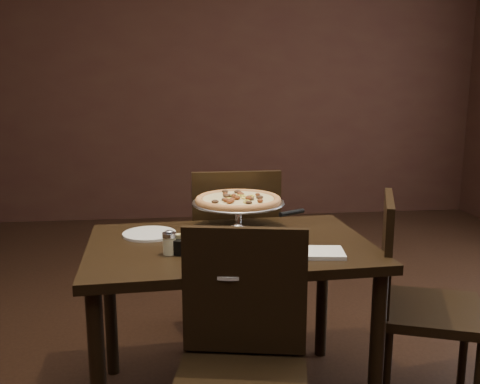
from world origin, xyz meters
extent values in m
cube|color=black|center=(0.00, 3.51, 1.40)|extent=(6.00, 0.02, 2.80)
cube|color=black|center=(0.05, 0.10, 0.72)|extent=(1.22, 0.85, 0.04)
cylinder|color=black|center=(-0.46, -0.26, 0.35)|extent=(0.06, 0.06, 0.70)
cylinder|color=black|center=(0.60, -0.20, 0.35)|extent=(0.06, 0.06, 0.70)
cylinder|color=black|center=(-0.50, 0.41, 0.35)|extent=(0.06, 0.06, 0.70)
cylinder|color=black|center=(0.57, 0.46, 0.35)|extent=(0.06, 0.06, 0.70)
cylinder|color=#BABAC1|center=(0.11, 0.28, 0.74)|extent=(0.14, 0.14, 0.01)
cylinder|color=#BABAC1|center=(0.11, 0.28, 0.80)|extent=(0.03, 0.03, 0.11)
cylinder|color=#BABAC1|center=(0.11, 0.28, 0.86)|extent=(0.10, 0.10, 0.01)
cylinder|color=gray|center=(0.11, 0.28, 0.87)|extent=(0.41, 0.41, 0.01)
torus|color=gray|center=(0.11, 0.28, 0.87)|extent=(0.42, 0.42, 0.01)
cylinder|color=#A56431|center=(0.11, 0.28, 0.88)|extent=(0.38, 0.38, 0.01)
torus|color=#A56431|center=(0.11, 0.28, 0.88)|extent=(0.39, 0.39, 0.03)
cylinder|color=tan|center=(0.11, 0.28, 0.89)|extent=(0.32, 0.32, 0.01)
cylinder|color=beige|center=(-0.20, -0.02, 0.77)|extent=(0.05, 0.05, 0.07)
cylinder|color=#BABAC1|center=(-0.20, -0.02, 0.82)|extent=(0.06, 0.06, 0.02)
ellipsoid|color=#BABAC1|center=(-0.20, -0.02, 0.83)|extent=(0.03, 0.03, 0.01)
cylinder|color=maroon|center=(0.07, -0.04, 0.78)|extent=(0.06, 0.06, 0.09)
cylinder|color=#BABAC1|center=(0.07, -0.04, 0.83)|extent=(0.07, 0.07, 0.02)
ellipsoid|color=#BABAC1|center=(0.07, -0.04, 0.85)|extent=(0.04, 0.04, 0.01)
cylinder|color=black|center=(-0.15, -0.01, 0.77)|extent=(0.10, 0.10, 0.06)
cube|color=tan|center=(-0.16, -0.01, 0.78)|extent=(0.04, 0.03, 0.07)
cube|color=tan|center=(-0.14, -0.01, 0.78)|extent=(0.04, 0.03, 0.07)
cube|color=silver|center=(0.41, -0.10, 0.75)|extent=(0.17, 0.17, 0.02)
cylinder|color=white|center=(-0.29, 0.26, 0.75)|extent=(0.24, 0.24, 0.01)
cylinder|color=white|center=(0.03, -0.22, 0.75)|extent=(0.26, 0.26, 0.01)
cone|color=#BABAC1|center=(0.30, 0.03, 0.88)|extent=(0.17, 0.17, 0.00)
cylinder|color=black|center=(0.30, 0.03, 0.88)|extent=(0.12, 0.10, 0.03)
cube|color=black|center=(0.13, 0.76, 0.46)|extent=(0.46, 0.46, 0.04)
cube|color=black|center=(0.13, 0.56, 0.73)|extent=(0.45, 0.04, 0.47)
cylinder|color=black|center=(0.31, 0.95, 0.22)|extent=(0.04, 0.04, 0.44)
cylinder|color=black|center=(-0.05, 0.95, 0.22)|extent=(0.04, 0.04, 0.44)
cylinder|color=black|center=(0.32, 0.58, 0.22)|extent=(0.04, 0.04, 0.44)
cylinder|color=black|center=(-0.05, 0.58, 0.22)|extent=(0.04, 0.04, 0.44)
cube|color=black|center=(0.06, -0.33, 0.70)|extent=(0.43, 0.11, 0.45)
cube|color=black|center=(0.91, -0.03, 0.45)|extent=(0.56, 0.56, 0.04)
cube|color=black|center=(0.72, 0.04, 0.70)|extent=(0.18, 0.42, 0.46)
cylinder|color=black|center=(1.13, 0.07, 0.21)|extent=(0.04, 0.04, 0.42)
cylinder|color=black|center=(0.68, -0.14, 0.21)|extent=(0.04, 0.04, 0.42)
cylinder|color=black|center=(0.80, 0.19, 0.21)|extent=(0.04, 0.04, 0.42)
camera|label=1|loc=(-0.16, -2.06, 1.40)|focal=40.00mm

